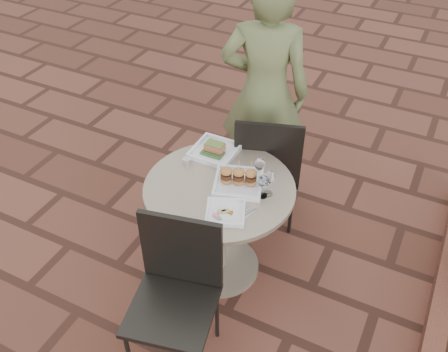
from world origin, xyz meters
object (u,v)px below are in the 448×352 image
at_px(cafe_table, 220,216).
at_px(diner, 265,94).
at_px(chair_far, 268,162).
at_px(plate_salmon, 215,150).
at_px(plate_sliders, 238,180).
at_px(plate_tuna, 225,212).
at_px(chair_near, 177,284).

height_order(cafe_table, diner, diner).
distance_m(chair_far, plate_salmon, 0.43).
height_order(plate_sliders, plate_tuna, plate_sliders).
relative_size(chair_near, plate_sliders, 2.62).
distance_m(plate_sliders, plate_tuna, 0.26).
height_order(chair_far, plate_sliders, chair_far).
bearing_deg(chair_near, plate_salmon, 92.29).
distance_m(chair_far, plate_sliders, 0.54).
xyz_separation_m(chair_near, plate_tuna, (0.08, 0.42, 0.19)).
bearing_deg(plate_tuna, chair_near, -100.39).
relative_size(chair_far, plate_tuna, 3.32).
height_order(diner, plate_salmon, diner).
bearing_deg(chair_far, cafe_table, 63.11).
bearing_deg(diner, plate_tuna, 85.28).
bearing_deg(plate_tuna, cafe_table, 125.00).
height_order(cafe_table, plate_tuna, plate_tuna).
distance_m(cafe_table, chair_near, 0.62).
distance_m(cafe_table, plate_sliders, 0.31).
xyz_separation_m(plate_salmon, plate_sliders, (0.27, -0.21, 0.02)).
bearing_deg(chair_near, plate_tuna, 67.17).
relative_size(cafe_table, diner, 0.52).
bearing_deg(plate_sliders, plate_salmon, 141.30).
distance_m(cafe_table, diner, 0.97).
bearing_deg(chair_near, chair_far, 76.13).
relative_size(plate_salmon, plate_sliders, 0.78).
relative_size(chair_far, plate_sliders, 2.62).
relative_size(plate_sliders, plate_tuna, 1.27).
relative_size(diner, plate_salmon, 6.28).
distance_m(diner, plate_salmon, 0.62).
bearing_deg(chair_far, plate_sliders, 72.69).
bearing_deg(plate_tuna, plate_sliders, 99.27).
bearing_deg(diner, plate_sliders, 86.13).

